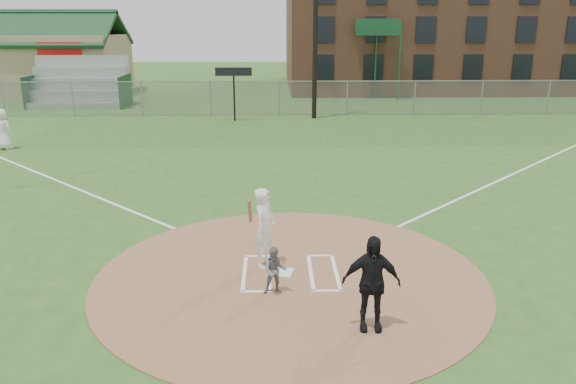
{
  "coord_description": "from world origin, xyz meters",
  "views": [
    {
      "loc": [
        -0.34,
        -11.07,
        5.25
      ],
      "look_at": [
        0.0,
        2.0,
        1.3
      ],
      "focal_mm": 35.0,
      "sensor_mm": 36.0,
      "label": 1
    }
  ],
  "objects_px": {
    "umpire": "(371,283)",
    "batter_at_plate": "(265,228)",
    "home_plate": "(282,272)",
    "ondeck_player": "(3,129)",
    "catcher": "(275,271)"
  },
  "relations": [
    {
      "from": "umpire",
      "to": "ondeck_player",
      "type": "relative_size",
      "value": 1.01
    },
    {
      "from": "home_plate",
      "to": "ondeck_player",
      "type": "xyz_separation_m",
      "value": [
        -11.78,
        12.94,
        0.83
      ]
    },
    {
      "from": "home_plate",
      "to": "ondeck_player",
      "type": "distance_m",
      "value": 17.52
    },
    {
      "from": "umpire",
      "to": "ondeck_player",
      "type": "height_order",
      "value": "umpire"
    },
    {
      "from": "catcher",
      "to": "ondeck_player",
      "type": "xyz_separation_m",
      "value": [
        -11.64,
        13.88,
        0.36
      ]
    },
    {
      "from": "umpire",
      "to": "batter_at_plate",
      "type": "height_order",
      "value": "batter_at_plate"
    },
    {
      "from": "home_plate",
      "to": "batter_at_plate",
      "type": "relative_size",
      "value": 0.27
    },
    {
      "from": "umpire",
      "to": "batter_at_plate",
      "type": "distance_m",
      "value": 3.34
    },
    {
      "from": "umpire",
      "to": "batter_at_plate",
      "type": "xyz_separation_m",
      "value": [
        -1.9,
        2.75,
        0.03
      ]
    },
    {
      "from": "home_plate",
      "to": "ondeck_player",
      "type": "relative_size",
      "value": 0.28
    },
    {
      "from": "ondeck_player",
      "to": "umpire",
      "type": "bearing_deg",
      "value": 151.43
    },
    {
      "from": "home_plate",
      "to": "ondeck_player",
      "type": "height_order",
      "value": "ondeck_player"
    },
    {
      "from": "catcher",
      "to": "umpire",
      "type": "distance_m",
      "value": 2.21
    },
    {
      "from": "batter_at_plate",
      "to": "ondeck_player",
      "type": "bearing_deg",
      "value": 132.36
    },
    {
      "from": "umpire",
      "to": "home_plate",
      "type": "bearing_deg",
      "value": 126.94
    }
  ]
}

